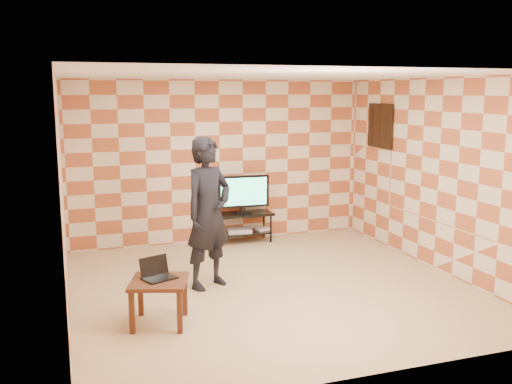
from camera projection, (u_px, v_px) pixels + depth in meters
floor at (271, 286)px, 7.42m from camera, size 5.00×5.00×0.00m
wall_back at (220, 162)px, 9.52m from camera, size 5.00×0.02×2.70m
wall_front at (372, 229)px, 4.85m from camera, size 5.00×0.02×2.70m
wall_left at (62, 196)px, 6.40m from camera, size 0.02×5.00×2.70m
wall_right at (439, 175)px, 7.97m from camera, size 0.02×5.00×2.70m
ceiling at (272, 75)px, 6.95m from camera, size 5.00×5.00×0.02m
wall_art at (380, 126)px, 9.31m from camera, size 0.04×0.72×0.72m
tv_stand at (243, 221)px, 9.56m from camera, size 0.97×0.44×0.50m
tv at (243, 192)px, 9.47m from camera, size 0.87×0.18×0.63m
dvd_player at (239, 230)px, 9.55m from camera, size 0.43×0.34×0.07m
game_console at (263, 229)px, 9.70m from camera, size 0.23×0.19×0.05m
side_table at (159, 288)px, 6.16m from camera, size 0.75×0.75×0.50m
laptop at (158, 273)px, 6.20m from camera, size 0.41×0.37×0.23m
person at (208, 213)px, 7.27m from camera, size 0.85×0.75×1.95m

